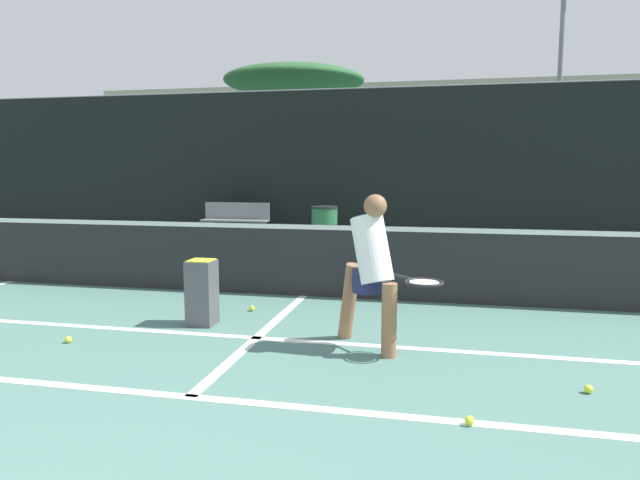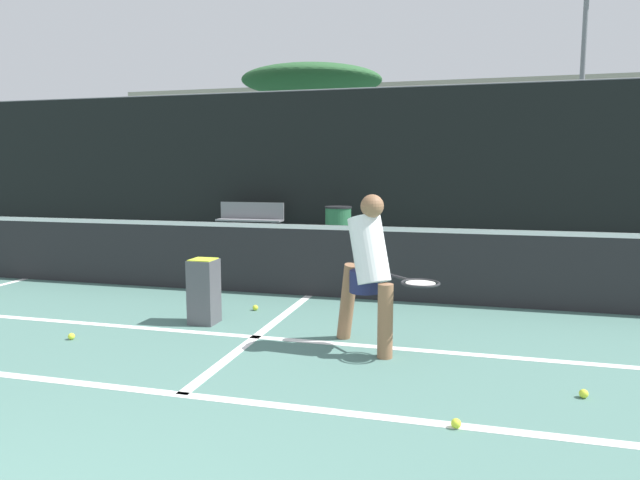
% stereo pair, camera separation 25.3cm
% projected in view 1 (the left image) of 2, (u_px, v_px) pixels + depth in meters
% --- Properties ---
extents(court_baseline_near, '(11.00, 0.10, 0.01)m').
position_uv_depth(court_baseline_near, '(190.00, 397.00, 4.21)').
color(court_baseline_near, white).
rests_on(court_baseline_near, ground).
extents(court_service_line, '(8.25, 0.10, 0.01)m').
position_uv_depth(court_service_line, '(256.00, 338.00, 5.68)').
color(court_service_line, white).
rests_on(court_service_line, ground).
extents(court_center_mark, '(0.10, 3.45, 0.01)m').
position_uv_depth(court_center_mark, '(263.00, 332.00, 5.88)').
color(court_center_mark, white).
rests_on(court_center_mark, ground).
extents(net, '(11.09, 0.09, 1.07)m').
position_uv_depth(net, '(303.00, 258.00, 7.49)').
color(net, slate).
rests_on(net, ground).
extents(fence_back, '(24.00, 0.06, 3.57)m').
position_uv_depth(fence_back, '(369.00, 164.00, 13.58)').
color(fence_back, black).
rests_on(fence_back, ground).
extents(player_practicing, '(1.13, 0.80, 1.46)m').
position_uv_depth(player_practicing, '(372.00, 266.00, 5.25)').
color(player_practicing, '#8C6042').
rests_on(player_practicing, ground).
extents(tennis_ball_scattered_1, '(0.07, 0.07, 0.07)m').
position_uv_depth(tennis_ball_scattered_1, '(588.00, 389.00, 4.28)').
color(tennis_ball_scattered_1, '#D1E033').
rests_on(tennis_ball_scattered_1, ground).
extents(tennis_ball_scattered_2, '(0.07, 0.07, 0.07)m').
position_uv_depth(tennis_ball_scattered_2, '(252.00, 308.00, 6.75)').
color(tennis_ball_scattered_2, '#D1E033').
rests_on(tennis_ball_scattered_2, ground).
extents(tennis_ball_scattered_3, '(0.07, 0.07, 0.07)m').
position_uv_depth(tennis_ball_scattered_3, '(68.00, 340.00, 5.52)').
color(tennis_ball_scattered_3, '#D1E033').
rests_on(tennis_ball_scattered_3, ground).
extents(tennis_ball_scattered_5, '(0.07, 0.07, 0.07)m').
position_uv_depth(tennis_ball_scattered_5, '(470.00, 421.00, 3.74)').
color(tennis_ball_scattered_5, '#D1E033').
rests_on(tennis_ball_scattered_5, ground).
extents(ball_hopper, '(0.28, 0.28, 0.71)m').
position_uv_depth(ball_hopper, '(202.00, 291.00, 6.13)').
color(ball_hopper, '#4C4C51').
rests_on(ball_hopper, ground).
extents(courtside_bench, '(1.63, 0.39, 0.86)m').
position_uv_depth(courtside_bench, '(236.00, 219.00, 13.70)').
color(courtside_bench, slate).
rests_on(courtside_bench, ground).
extents(trash_bin, '(0.62, 0.62, 0.82)m').
position_uv_depth(trash_bin, '(324.00, 224.00, 13.04)').
color(trash_bin, '#28603D').
rests_on(trash_bin, ground).
extents(parked_car, '(1.72, 4.55, 1.50)m').
position_uv_depth(parked_car, '(551.00, 208.00, 15.01)').
color(parked_car, navy).
rests_on(parked_car, ground).
extents(floodlight_mast, '(1.10, 0.24, 7.65)m').
position_uv_depth(floodlight_mast, '(560.00, 68.00, 18.64)').
color(floodlight_mast, slate).
rests_on(floodlight_mast, ground).
extents(tree_west, '(4.60, 4.60, 4.98)m').
position_uv_depth(tree_west, '(294.00, 82.00, 18.65)').
color(tree_west, brown).
rests_on(tree_west, ground).
extents(building_far, '(36.00, 2.40, 6.20)m').
position_uv_depth(building_far, '(413.00, 142.00, 31.14)').
color(building_far, gray).
rests_on(building_far, ground).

